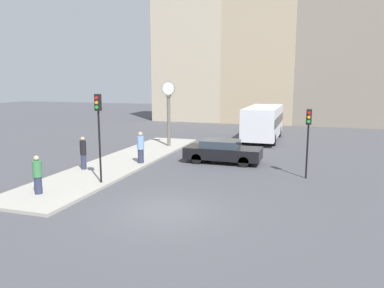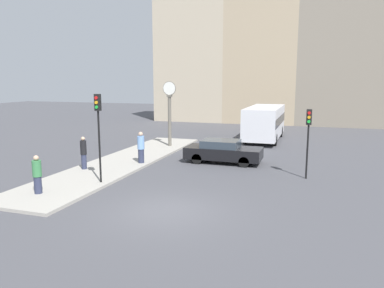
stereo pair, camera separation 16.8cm
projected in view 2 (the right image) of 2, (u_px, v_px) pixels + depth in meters
The scene contains 11 objects.
ground_plane at pixel (165, 211), 14.15m from camera, with size 120.00×120.00×0.00m, color #47474C.
sidewalk_corner at pixel (124, 161), 22.44m from camera, with size 3.55×18.03×0.14m, color #A39E93.
building_row at pixel (274, 55), 42.26m from camera, with size 26.97×5.00×16.47m.
sedan_car at pixel (223, 151), 22.33m from camera, with size 4.50×1.90×1.37m.
bus_distant at pixel (265, 121), 30.52m from camera, with size 2.53×7.60×2.75m.
traffic_light_near at pixel (98, 120), 17.11m from camera, with size 0.26×0.24×4.12m.
traffic_light_far at pixel (308, 129), 18.37m from camera, with size 0.26×0.24×3.48m.
street_clock at pixel (170, 111), 27.03m from camera, with size 0.99×0.32×4.66m.
pedestrian_blue_stripe at pixel (141, 147), 21.61m from camera, with size 0.41×0.41×1.82m.
pedestrian_black_jacket at pixel (84, 153), 20.08m from camera, with size 0.33×0.33×1.77m.
pedestrian_green_hoodie at pixel (37, 175), 15.74m from camera, with size 0.38×0.38×1.64m.
Camera 2 is at (5.22, -12.51, 4.86)m, focal length 35.00 mm.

